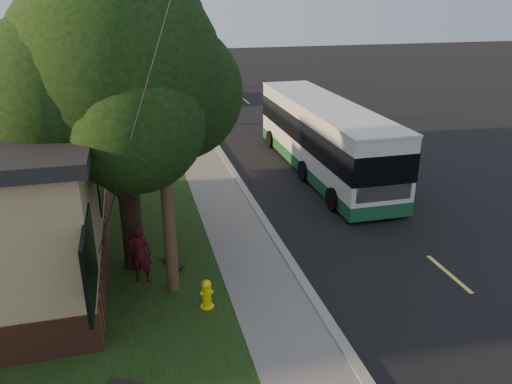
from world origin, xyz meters
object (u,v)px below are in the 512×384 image
transit_bus (323,136)px  bare_tree_near (137,90)px  utility_pole (161,112)px  fire_hydrant (207,294)px  bare_tree_far (139,64)px  dumpster (24,228)px  skateboard_main (172,262)px  distant_car (217,88)px  skateboarder (140,253)px  traffic_signal (178,43)px  skateboard_spare (126,384)px  leafy_tree (118,77)px

transit_bus → bare_tree_near: bearing=127.8°
bare_tree_near → utility_pole: bearing=-89.3°
fire_hydrant → bare_tree_far: bare_tree_far is taller
bare_tree_far → dumpster: (-4.31, -25.55, -1.36)m
fire_hydrant → skateboard_main: fire_hydrant is taller
bare_tree_far → distant_car: bare_tree_far is taller
dumpster → distant_car: bearing=65.2°
bare_tree_far → skateboarder: bearing=-92.1°
utility_pole → traffic_signal: (3.81, 33.01, -1.47)m
skateboard_spare → distant_car: bearing=76.2°
leafy_tree → traffic_signal: (4.67, 31.35, -2.00)m
skateboard_spare → distant_car: size_ratio=0.14×
utility_pole → distant_car: utility_pole is taller
utility_pole → skateboard_spare: size_ratio=12.81×
utility_pole → dumpster: size_ratio=6.19×
skateboarder → fire_hydrant: bearing=148.0°
traffic_signal → skateboard_spare: bearing=-97.9°
leafy_tree → skateboard_main: leafy_tree is taller
leafy_tree → transit_bus: bearing=37.6°
utility_pole → skateboard_main: (0.09, 1.24, -4.50)m
transit_bus → leafy_tree: bearing=-142.4°
transit_bus → skateboard_main: (-6.93, -6.47, -1.43)m
fire_hydrant → utility_pole: size_ratio=0.08×
transit_bus → skateboard_spare: bearing=-127.1°
leafy_tree → skateboarder: 4.42m
transit_bus → distant_car: (-1.60, 16.11, -0.71)m
bare_tree_near → skateboard_spare: (-1.02, -20.19, -2.03)m
traffic_signal → dumpster: bearing=-104.8°
utility_pole → traffic_signal: bearing=83.4°
fire_hydrant → utility_pole: 4.37m
skateboarder → distant_car: (6.15, 23.21, -0.02)m
dumpster → skateboarder: bearing=-41.0°
fire_hydrant → traffic_signal: (3.10, 34.00, 2.73)m
utility_pole → distant_car: 24.72m
skateboarder → skateboard_spare: skateboarder is taller
transit_bus → skateboard_main: transit_bus is taller
leafy_tree → traffic_signal: leafy_tree is taller
fire_hydrant → skateboard_main: bearing=105.4°
leafy_tree → bare_tree_far: 27.56m
traffic_signal → skateboarder: (-4.54, -32.39, -2.29)m
fire_hydrant → dumpster: 6.48m
skateboarder → bare_tree_near: bearing=-75.8°
traffic_signal → skateboard_main: traffic_signal is taller
skateboarder → skateboard_main: 1.28m
leafy_tree → skateboard_spare: leafy_tree is taller
skateboarder → skateboard_main: bearing=-126.8°
leafy_tree → skateboard_main: (0.96, -0.41, -5.04)m
dumpster → distant_car: (9.42, 20.37, 0.20)m
fire_hydrant → skateboard_spare: 2.93m
leafy_tree → skateboard_main: 5.14m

